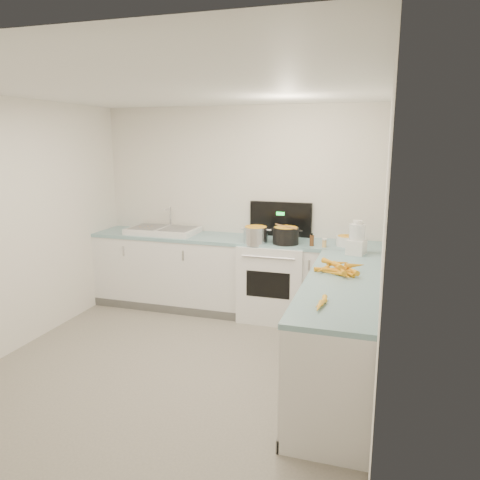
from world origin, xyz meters
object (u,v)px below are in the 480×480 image
(stove, at_px, (274,279))
(mixing_bowl, at_px, (347,241))
(steel_pot, at_px, (256,236))
(black_pot, at_px, (286,237))
(sink, at_px, (163,230))
(extract_bottle, at_px, (312,241))
(spice_jar, at_px, (324,244))
(food_processor, at_px, (357,240))

(stove, xyz_separation_m, mixing_bowl, (0.82, -0.03, 0.52))
(steel_pot, distance_m, black_pot, 0.34)
(sink, height_order, black_pot, sink)
(stove, bearing_deg, extract_bottle, -18.70)
(spice_jar, xyz_separation_m, food_processor, (0.35, -0.22, 0.11))
(mixing_bowl, bearing_deg, sink, 178.88)
(mixing_bowl, xyz_separation_m, food_processor, (0.12, -0.37, 0.10))
(stove, height_order, extract_bottle, stove)
(black_pot, bearing_deg, stove, 138.06)
(spice_jar, height_order, food_processor, food_processor)
(stove, bearing_deg, sink, 179.38)
(stove, relative_size, mixing_bowl, 5.75)
(mixing_bowl, relative_size, food_processor, 0.67)
(steel_pot, bearing_deg, food_processor, -11.21)
(sink, height_order, food_processor, food_processor)
(mixing_bowl, bearing_deg, steel_pot, -171.70)
(black_pot, relative_size, extract_bottle, 2.44)
(mixing_bowl, bearing_deg, stove, 178.00)
(spice_jar, bearing_deg, sink, 174.50)
(extract_bottle, bearing_deg, food_processor, -26.60)
(mixing_bowl, distance_m, extract_bottle, 0.39)
(mixing_bowl, height_order, extract_bottle, extract_bottle)
(stove, height_order, food_processor, stove)
(black_pot, xyz_separation_m, food_processor, (0.79, -0.26, 0.07))
(spice_jar, bearing_deg, stove, 163.02)
(black_pot, relative_size, spice_jar, 3.59)
(stove, xyz_separation_m, black_pot, (0.15, -0.14, 0.55))
(steel_pot, xyz_separation_m, black_pot, (0.34, 0.04, 0.00))
(mixing_bowl, bearing_deg, food_processor, -71.51)
(black_pot, height_order, food_processor, food_processor)
(spice_jar, bearing_deg, black_pot, 174.29)
(sink, xyz_separation_m, extract_bottle, (1.90, -0.17, 0.02))
(stove, xyz_separation_m, spice_jar, (0.59, -0.18, 0.51))
(sink, xyz_separation_m, spice_jar, (2.04, -0.20, 0.00))
(black_pot, bearing_deg, mixing_bowl, 9.18)
(mixing_bowl, distance_m, food_processor, 0.40)
(stove, relative_size, extract_bottle, 11.35)
(sink, height_order, steel_pot, sink)
(food_processor, bearing_deg, stove, 157.05)
(extract_bottle, distance_m, spice_jar, 0.15)
(spice_jar, relative_size, food_processor, 0.23)
(extract_bottle, bearing_deg, mixing_bowl, 18.45)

